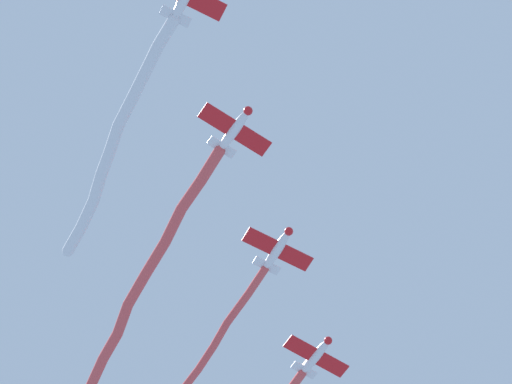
% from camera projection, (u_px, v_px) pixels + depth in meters
% --- Properties ---
extents(smoke_trail_lead, '(20.17, 6.29, 2.68)m').
position_uv_depth(smoke_trail_lead, '(117.00, 138.00, 78.94)').
color(smoke_trail_lead, white).
extents(airplane_left_wing, '(4.56, 5.89, 1.48)m').
position_uv_depth(airplane_left_wing, '(235.00, 129.00, 79.29)').
color(airplane_left_wing, white).
extents(smoke_trail_left_wing, '(27.71, 8.68, 1.38)m').
position_uv_depth(smoke_trail_left_wing, '(140.00, 291.00, 85.26)').
color(smoke_trail_left_wing, '#DB4C4C').
extents(airplane_right_wing, '(4.58, 5.96, 1.48)m').
position_uv_depth(airplane_right_wing, '(277.00, 249.00, 84.01)').
color(airplane_right_wing, white).
extents(smoke_trail_right_wing, '(23.48, 8.15, 1.68)m').
position_uv_depth(smoke_trail_right_wing, '(197.00, 373.00, 89.92)').
color(smoke_trail_right_wing, '#DB4C4C').
extents(airplane_slot, '(4.57, 5.91, 1.48)m').
position_uv_depth(airplane_slot, '(316.00, 356.00, 88.74)').
color(airplane_slot, white).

